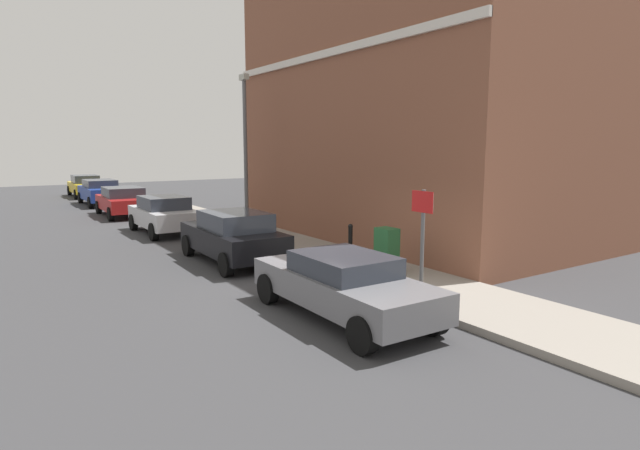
{
  "coord_description": "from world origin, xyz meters",
  "views": [
    {
      "loc": [
        -6.54,
        -9.9,
        3.33
      ],
      "look_at": [
        1.19,
        1.78,
        1.2
      ],
      "focal_mm": 29.27,
      "sensor_mm": 36.0,
      "label": 1
    }
  ],
  "objects_px": {
    "car_blue": "(100,191)",
    "car_red": "(123,201)",
    "utility_cabinet": "(387,252)",
    "street_sign": "(422,228)",
    "lamppost": "(245,147)",
    "bollard_near_cabinet": "(350,241)",
    "car_silver": "(164,214)",
    "car_grey": "(343,284)",
    "car_yellow": "(86,186)",
    "car_black": "(233,236)"
  },
  "relations": [
    {
      "from": "car_red",
      "to": "street_sign",
      "type": "bearing_deg",
      "value": -172.88
    },
    {
      "from": "car_grey",
      "to": "utility_cabinet",
      "type": "relative_size",
      "value": 3.84
    },
    {
      "from": "car_silver",
      "to": "car_grey",
      "type": "bearing_deg",
      "value": 179.3
    },
    {
      "from": "car_blue",
      "to": "car_red",
      "type": "bearing_deg",
      "value": 179.73
    },
    {
      "from": "bollard_near_cabinet",
      "to": "street_sign",
      "type": "height_order",
      "value": "street_sign"
    },
    {
      "from": "car_black",
      "to": "car_silver",
      "type": "distance_m",
      "value": 6.16
    },
    {
      "from": "bollard_near_cabinet",
      "to": "car_silver",
      "type": "bearing_deg",
      "value": 107.52
    },
    {
      "from": "car_silver",
      "to": "bollard_near_cabinet",
      "type": "distance_m",
      "value": 8.79
    },
    {
      "from": "car_grey",
      "to": "car_yellow",
      "type": "distance_m",
      "value": 29.28
    },
    {
      "from": "bollard_near_cabinet",
      "to": "lamppost",
      "type": "xyz_separation_m",
      "value": [
        -0.24,
        6.13,
        2.6
      ]
    },
    {
      "from": "utility_cabinet",
      "to": "bollard_near_cabinet",
      "type": "xyz_separation_m",
      "value": [
        0.1,
        1.65,
        0.02
      ]
    },
    {
      "from": "car_silver",
      "to": "street_sign",
      "type": "height_order",
      "value": "street_sign"
    },
    {
      "from": "car_grey",
      "to": "car_yellow",
      "type": "relative_size",
      "value": 0.99
    },
    {
      "from": "car_black",
      "to": "car_yellow",
      "type": "height_order",
      "value": "car_black"
    },
    {
      "from": "utility_cabinet",
      "to": "street_sign",
      "type": "height_order",
      "value": "street_sign"
    },
    {
      "from": "car_silver",
      "to": "car_yellow",
      "type": "height_order",
      "value": "car_yellow"
    },
    {
      "from": "car_grey",
      "to": "car_blue",
      "type": "distance_m",
      "value": 23.64
    },
    {
      "from": "car_grey",
      "to": "car_yellow",
      "type": "xyz_separation_m",
      "value": [
        0.26,
        29.28,
        0.06
      ]
    },
    {
      "from": "car_blue",
      "to": "street_sign",
      "type": "relative_size",
      "value": 1.92
    },
    {
      "from": "car_blue",
      "to": "lamppost",
      "type": "height_order",
      "value": "lamppost"
    },
    {
      "from": "bollard_near_cabinet",
      "to": "lamppost",
      "type": "bearing_deg",
      "value": 92.2
    },
    {
      "from": "car_black",
      "to": "car_blue",
      "type": "distance_m",
      "value": 17.91
    },
    {
      "from": "car_blue",
      "to": "lamppost",
      "type": "xyz_separation_m",
      "value": [
        2.46,
        -14.01,
        2.54
      ]
    },
    {
      "from": "car_silver",
      "to": "utility_cabinet",
      "type": "xyz_separation_m",
      "value": [
        2.55,
        -10.03,
        -0.07
      ]
    },
    {
      "from": "car_red",
      "to": "car_yellow",
      "type": "height_order",
      "value": "car_yellow"
    },
    {
      "from": "car_grey",
      "to": "bollard_near_cabinet",
      "type": "relative_size",
      "value": 4.25
    },
    {
      "from": "car_red",
      "to": "utility_cabinet",
      "type": "bearing_deg",
      "value": -169.05
    },
    {
      "from": "car_black",
      "to": "car_blue",
      "type": "height_order",
      "value": "car_black"
    },
    {
      "from": "car_blue",
      "to": "car_yellow",
      "type": "distance_m",
      "value": 5.64
    },
    {
      "from": "car_blue",
      "to": "car_yellow",
      "type": "xyz_separation_m",
      "value": [
        0.16,
        5.64,
        -0.02
      ]
    },
    {
      "from": "car_grey",
      "to": "car_silver",
      "type": "xyz_separation_m",
      "value": [
        0.15,
        11.89,
        0.07
      ]
    },
    {
      "from": "car_yellow",
      "to": "lamppost",
      "type": "bearing_deg",
      "value": -171.92
    },
    {
      "from": "car_blue",
      "to": "street_sign",
      "type": "bearing_deg",
      "value": -175.44
    },
    {
      "from": "bollard_near_cabinet",
      "to": "car_blue",
      "type": "bearing_deg",
      "value": 97.61
    },
    {
      "from": "car_red",
      "to": "street_sign",
      "type": "height_order",
      "value": "street_sign"
    },
    {
      "from": "car_yellow",
      "to": "utility_cabinet",
      "type": "relative_size",
      "value": 3.88
    },
    {
      "from": "car_black",
      "to": "lamppost",
      "type": "bearing_deg",
      "value": -29.03
    },
    {
      "from": "car_yellow",
      "to": "bollard_near_cabinet",
      "type": "bearing_deg",
      "value": -172.97
    },
    {
      "from": "car_black",
      "to": "lamppost",
      "type": "xyz_separation_m",
      "value": [
        2.3,
        3.9,
        2.53
      ]
    },
    {
      "from": "car_silver",
      "to": "car_blue",
      "type": "height_order",
      "value": "car_blue"
    },
    {
      "from": "car_red",
      "to": "utility_cabinet",
      "type": "relative_size",
      "value": 3.71
    },
    {
      "from": "car_grey",
      "to": "car_red",
      "type": "height_order",
      "value": "car_red"
    },
    {
      "from": "car_black",
      "to": "street_sign",
      "type": "distance_m",
      "value": 6.26
    },
    {
      "from": "car_black",
      "to": "car_silver",
      "type": "relative_size",
      "value": 1.07
    },
    {
      "from": "car_black",
      "to": "utility_cabinet",
      "type": "xyz_separation_m",
      "value": [
        2.44,
        -3.88,
        -0.09
      ]
    },
    {
      "from": "bollard_near_cabinet",
      "to": "car_grey",
      "type": "bearing_deg",
      "value": -128.56
    },
    {
      "from": "car_grey",
      "to": "car_blue",
      "type": "relative_size",
      "value": 1.0
    },
    {
      "from": "car_blue",
      "to": "street_sign",
      "type": "xyz_separation_m",
      "value": [
        1.7,
        -23.91,
        0.9
      ]
    },
    {
      "from": "car_black",
      "to": "bollard_near_cabinet",
      "type": "distance_m",
      "value": 3.37
    },
    {
      "from": "car_red",
      "to": "car_yellow",
      "type": "bearing_deg",
      "value": 0.37
    }
  ]
}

